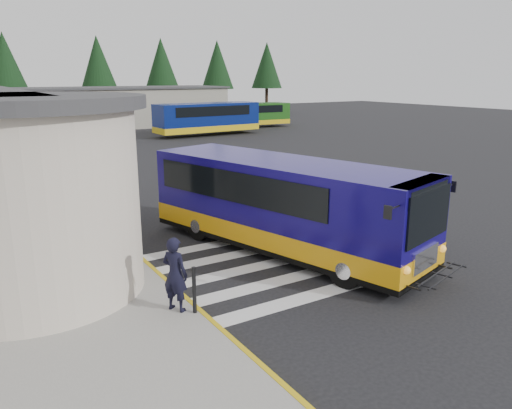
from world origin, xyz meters
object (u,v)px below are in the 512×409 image
pedestrian_b (57,261)px  transit_bus (284,208)px  pedestrian_a (175,274)px  bollard (194,290)px  far_bus_a (207,117)px  far_bus_b (250,114)px

pedestrian_b → transit_bus: bearing=90.9°
pedestrian_a → bollard: size_ratio=1.59×
pedestrian_b → far_bus_a: far_bus_a is taller
far_bus_a → far_bus_b: far_bus_a is taller
pedestrian_a → far_bus_b: bearing=-64.7°
transit_bus → bollard: (-4.39, -2.77, -0.66)m
pedestrian_a → bollard: pedestrian_a is taller
bollard → far_bus_b: 43.34m
transit_bus → far_bus_a: bearing=52.4°
transit_bus → far_bus_b: (19.14, 33.62, 0.05)m
transit_bus → pedestrian_a: transit_bus is taller
pedestrian_a → pedestrian_b: pedestrian_b is taller
pedestrian_b → far_bus_b: (25.94, 33.79, 0.37)m
bollard → far_bus_b: (23.53, 36.39, 0.71)m
pedestrian_b → far_bus_b: bearing=141.9°
pedestrian_a → far_bus_a: (16.71, 32.02, 0.61)m
pedestrian_a → far_bus_b: far_bus_b is taller
pedestrian_a → far_bus_b: 43.20m
transit_bus → pedestrian_a: bearing=-168.2°
pedestrian_b → far_bus_a: size_ratio=0.18×
pedestrian_a → bollard: bearing=-171.1°
bollard → far_bus_a: bearing=63.1°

